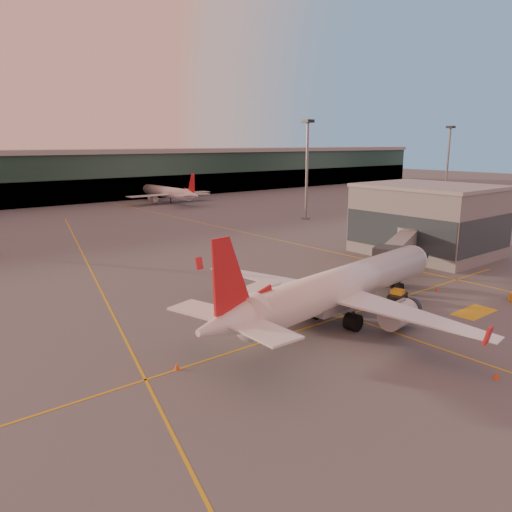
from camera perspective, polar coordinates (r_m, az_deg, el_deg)
ground at (r=53.32m, az=10.66°, el=-9.27°), size 600.00×600.00×0.00m
taxi_markings at (r=84.37m, az=-16.56°, el=-1.32°), size 100.12×173.00×0.01m
terminal at (r=177.77m, az=-26.95°, el=7.89°), size 400.00×20.00×17.60m
gate_building at (r=95.10m, az=19.02°, el=3.93°), size 18.40×22.40×12.60m
mast_east_near at (r=132.08m, az=5.85°, el=10.60°), size 2.40×2.40×25.60m
mast_east_far at (r=194.45m, az=21.11°, el=10.53°), size 2.40×2.40×25.60m
main_airplane at (r=56.60m, az=9.39°, el=-3.67°), size 40.26×36.42×12.16m
jet_bridge at (r=80.21m, az=16.30°, el=1.00°), size 20.66×11.65×5.97m
catering_truck at (r=56.67m, az=0.52°, el=-5.11°), size 5.88×3.76×4.22m
pushback_tug at (r=66.40m, az=15.88°, el=-4.49°), size 3.45×2.42×1.61m
cone_nose at (r=73.03m, az=19.98°, el=-3.54°), size 0.40×0.40×0.51m
cone_tail at (r=46.34m, az=-9.05°, el=-12.34°), size 0.46×0.46×0.58m
cone_wing_right at (r=48.76m, az=25.77°, el=-12.18°), size 0.49×0.49×0.63m
cone_wing_left at (r=69.28m, az=-1.83°, el=-3.61°), size 0.42×0.42×0.53m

